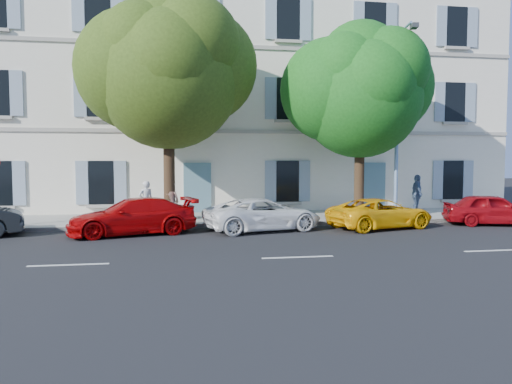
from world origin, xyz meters
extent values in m
plane|color=black|center=(0.00, 0.00, 0.00)|extent=(90.00, 90.00, 0.00)
cube|color=#A09E96|center=(0.00, 4.45, 0.07)|extent=(36.00, 4.50, 0.15)
cube|color=#9E998E|center=(0.00, 2.28, 0.08)|extent=(36.00, 0.16, 0.16)
cube|color=white|center=(0.00, 10.20, 6.00)|extent=(28.00, 7.00, 12.00)
imported|color=#A30406|center=(-4.78, 0.97, 0.65)|extent=(4.80, 2.85, 1.30)
imported|color=white|center=(-0.03, 1.13, 0.61)|extent=(4.78, 3.03, 1.23)
imported|color=#FFB60A|center=(4.58, 1.00, 0.58)|extent=(4.56, 2.99, 1.17)
imported|color=maroon|center=(9.46, 1.14, 0.64)|extent=(4.04, 2.49, 1.28)
cylinder|color=#3A2819|center=(-3.49, 3.57, 1.98)|extent=(0.46, 0.46, 3.65)
ellipsoid|color=#405E18|center=(-3.49, 3.57, 5.99)|extent=(5.84, 5.84, 6.43)
cylinder|color=#3A2819|center=(4.60, 3.36, 1.77)|extent=(0.43, 0.43, 3.23)
ellipsoid|color=#1E721D|center=(4.60, 3.36, 5.35)|extent=(5.25, 5.25, 5.78)
cylinder|color=#7293BF|center=(6.10, 2.95, 4.11)|extent=(0.16, 0.16, 7.91)
cylinder|color=#7293BF|center=(6.10, 2.26, 8.06)|extent=(0.36, 1.38, 0.10)
cube|color=#383A3D|center=(6.10, 1.57, 7.92)|extent=(0.33, 0.48, 0.18)
imported|color=silver|center=(-4.44, 3.59, 0.98)|extent=(0.71, 0.60, 1.65)
imported|color=tan|center=(-3.44, 3.58, 0.96)|extent=(1.00, 0.97, 1.62)
imported|color=#465C81|center=(7.67, 4.05, 1.06)|extent=(0.58, 1.12, 1.82)
camera|label=1|loc=(-3.37, -17.13, 2.70)|focal=35.00mm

